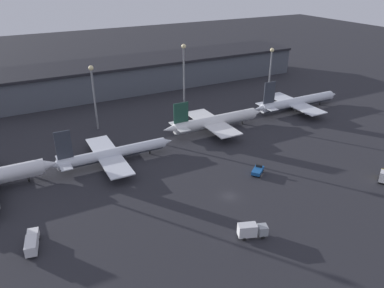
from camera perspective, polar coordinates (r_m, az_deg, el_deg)
The scene contains 11 objects.
ground at distance 101.48m, azimuth 5.73°, elevation -7.95°, with size 600.00×600.00×0.00m, color #26262B.
terminal_building at distance 186.84m, azimuth -12.14°, elevation 9.96°, with size 197.12×28.10×14.07m.
airplane_1 at distance 118.61m, azimuth -12.13°, elevation -1.47°, with size 40.61×29.59×13.40m.
airplane_2 at distance 139.00m, azimuth 3.49°, elevation 3.48°, with size 42.00×27.95×13.02m.
airplane_3 at distance 165.14m, azimuth 15.68°, elevation 6.16°, with size 45.00×29.44×14.24m.
service_vehicle_0 at distance 112.13m, azimuth 9.99°, elevation -4.00°, with size 5.65×5.19×2.55m.
service_vehicle_1 at distance 87.42m, azimuth 9.04°, elevation -12.84°, with size 7.09×4.38×3.62m.
service_vehicle_3 at distance 90.51m, azimuth -23.21°, elevation -13.62°, with size 3.87×8.30×3.07m.
lamp_post_1 at distance 140.15m, azimuth -14.78°, elevation 8.03°, with size 1.80×1.80×24.18m.
lamp_post_2 at distance 151.38m, azimuth -1.25°, elevation 11.06°, with size 1.80×1.80×28.36m.
lamp_post_3 at distance 175.57m, azimuth 11.89°, elevation 11.54°, with size 1.80×1.80×22.73m.
Camera 1 is at (-48.18, -69.55, 56.03)m, focal length 35.00 mm.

